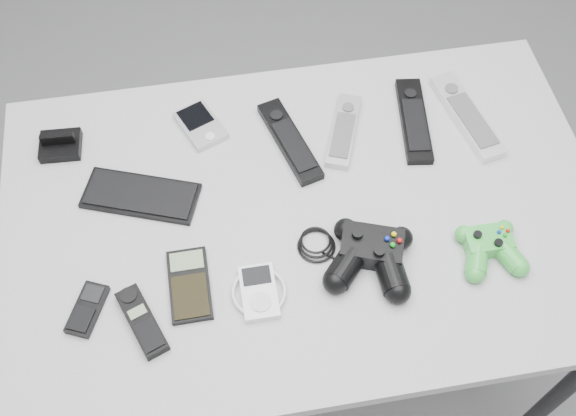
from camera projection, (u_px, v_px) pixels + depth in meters
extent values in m
plane|color=slate|center=(292.00, 349.00, 2.02)|extent=(3.50, 3.50, 0.00)
cube|color=#979799|center=(305.00, 216.00, 1.34)|extent=(1.20, 0.77, 0.03)
cylinder|color=black|center=(559.00, 394.00, 1.56)|extent=(0.04, 0.04, 0.77)
cylinder|color=black|center=(80.00, 219.00, 1.81)|extent=(0.04, 0.04, 0.77)
cylinder|color=black|center=(471.00, 165.00, 1.91)|extent=(0.04, 0.04, 0.77)
cube|color=black|center=(141.00, 195.00, 1.34)|extent=(0.25, 0.17, 0.01)
cube|color=black|center=(59.00, 142.00, 1.40)|extent=(0.09, 0.08, 0.05)
cube|color=#B0B1B8|center=(201.00, 125.00, 1.44)|extent=(0.11, 0.14, 0.02)
cube|color=#B0B1B8|center=(344.00, 130.00, 1.43)|extent=(0.11, 0.20, 0.02)
cube|color=black|center=(290.00, 140.00, 1.41)|extent=(0.11, 0.23, 0.02)
cube|color=black|center=(414.00, 120.00, 1.44)|extent=(0.08, 0.23, 0.02)
cube|color=silver|center=(467.00, 115.00, 1.45)|extent=(0.10, 0.25, 0.02)
cube|color=black|center=(87.00, 309.00, 1.21)|extent=(0.08, 0.11, 0.02)
cube|color=black|center=(142.00, 321.00, 1.20)|extent=(0.09, 0.15, 0.02)
cube|color=black|center=(189.00, 285.00, 1.24)|extent=(0.07, 0.15, 0.01)
cube|color=white|center=(259.00, 292.00, 1.23)|extent=(0.10, 0.11, 0.02)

